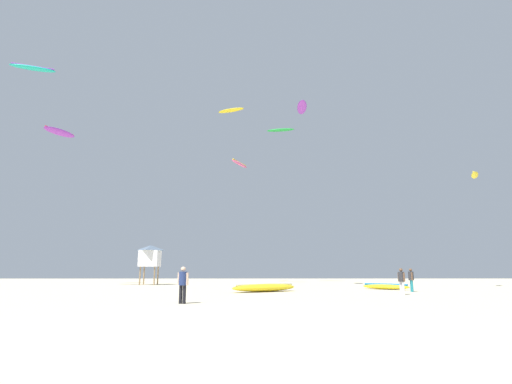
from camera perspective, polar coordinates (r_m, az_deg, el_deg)
The scene contains 14 objects.
ground_plane at distance 13.40m, azimuth 0.61°, elevation -17.97°, with size 120.00×120.00×0.00m, color beige.
person_foreground at distance 19.01m, azimuth -10.69°, elevation -12.84°, with size 0.54×0.38×1.70m.
person_midground at distance 30.91m, azimuth 21.82°, elevation -11.65°, with size 0.37×0.55×1.66m.
person_left at distance 26.95m, azimuth 20.59°, elevation -11.90°, with size 0.37×0.50×1.66m.
kite_grounded_near at distance 33.99m, azimuth 18.50°, elevation -13.03°, with size 3.61×3.48×0.47m.
kite_grounded_mid at distance 28.86m, azimuth 1.26°, elevation -13.83°, with size 5.33×4.21×0.63m.
lifeguard_tower at distance 43.52m, azimuth -15.29°, elevation -9.00°, with size 2.30×2.30×4.15m.
kite_aloft_0 at distance 48.50m, azimuth -26.89°, elevation 7.85°, with size 2.77×3.67×0.72m.
kite_aloft_1 at distance 51.81m, azimuth -2.45°, elevation 4.17°, with size 2.72×4.05×0.92m.
kite_aloft_2 at distance 41.66m, azimuth 6.76°, elevation 12.25°, with size 1.42×3.63×0.50m.
kite_aloft_3 at distance 43.53m, azimuth -29.96°, elevation 15.49°, with size 4.04×2.40×0.64m.
kite_aloft_4 at distance 52.81m, azimuth 3.62°, elevation 9.07°, with size 3.84×1.73×0.53m.
kite_aloft_5 at distance 41.48m, azimuth 29.46°, elevation 2.18°, with size 1.91×2.29×0.58m.
kite_aloft_6 at distance 47.24m, azimuth -3.71°, elevation 11.88°, with size 3.43×2.17×0.40m.
Camera 1 is at (-0.24, -13.31, 1.53)m, focal length 27.24 mm.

